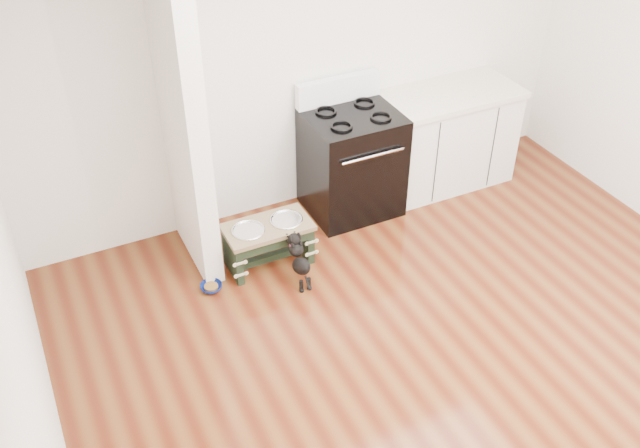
% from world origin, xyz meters
% --- Properties ---
extents(ground, '(5.00, 5.00, 0.00)m').
position_xyz_m(ground, '(0.00, 0.00, 0.00)').
color(ground, '#4C1C0D').
rests_on(ground, ground).
extents(room_shell, '(5.00, 5.00, 5.00)m').
position_xyz_m(room_shell, '(0.00, 0.00, 1.62)').
color(room_shell, silver).
rests_on(room_shell, ground).
extents(partition_wall, '(0.15, 0.80, 2.70)m').
position_xyz_m(partition_wall, '(-1.18, 2.10, 1.35)').
color(partition_wall, silver).
rests_on(partition_wall, ground).
extents(oven_range, '(0.76, 0.69, 1.14)m').
position_xyz_m(oven_range, '(0.25, 2.16, 0.48)').
color(oven_range, black).
rests_on(oven_range, ground).
extents(cabinet_run, '(1.24, 0.64, 0.91)m').
position_xyz_m(cabinet_run, '(1.23, 2.18, 0.45)').
color(cabinet_run, silver).
rests_on(cabinet_run, ground).
extents(dog_feeder, '(0.69, 0.37, 0.39)m').
position_xyz_m(dog_feeder, '(-0.70, 1.74, 0.27)').
color(dog_feeder, black).
rests_on(dog_feeder, ground).
extents(puppy, '(0.12, 0.35, 0.42)m').
position_xyz_m(puppy, '(-0.58, 1.43, 0.23)').
color(puppy, black).
rests_on(puppy, ground).
extents(floor_bowl, '(0.22, 0.22, 0.05)m').
position_xyz_m(floor_bowl, '(-1.23, 1.64, 0.03)').
color(floor_bowl, navy).
rests_on(floor_bowl, ground).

